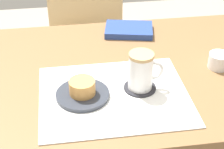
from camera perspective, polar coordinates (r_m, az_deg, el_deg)
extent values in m
cube|color=brown|center=(1.24, 2.65, -0.02)|extent=(1.22, 0.73, 0.04)
cylinder|color=#D1B27F|center=(1.85, 1.25, -5.49)|extent=(0.04, 0.04, 0.42)
cylinder|color=#D1B27F|center=(1.88, -9.66, -5.45)|extent=(0.04, 0.04, 0.42)
cylinder|color=#D1B27F|center=(2.14, 1.03, 0.54)|extent=(0.04, 0.04, 0.42)
cylinder|color=#D1B27F|center=(2.16, -8.40, 0.50)|extent=(0.04, 0.04, 0.42)
cube|color=#D1B27F|center=(1.87, -4.22, 3.33)|extent=(0.48, 0.48, 0.04)
cube|color=white|center=(1.11, 0.30, -3.19)|extent=(0.44, 0.36, 0.00)
cylinder|color=#333842|center=(1.11, -4.49, -3.08)|extent=(0.16, 0.16, 0.01)
cylinder|color=tan|center=(1.09, -4.56, -1.92)|extent=(0.08, 0.08, 0.04)
cylinder|color=#232328|center=(1.14, 4.26, -2.01)|extent=(0.10, 0.10, 0.00)
cylinder|color=white|center=(1.11, 4.38, 0.34)|extent=(0.07, 0.07, 0.11)
cylinder|color=tan|center=(1.08, 4.52, 2.94)|extent=(0.07, 0.07, 0.01)
torus|color=white|center=(1.12, 6.32, 0.59)|extent=(0.06, 0.01, 0.06)
cylinder|color=white|center=(1.28, 15.99, 2.03)|extent=(0.07, 0.07, 0.05)
cube|color=navy|center=(1.46, 2.59, 6.81)|extent=(0.20, 0.16, 0.02)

